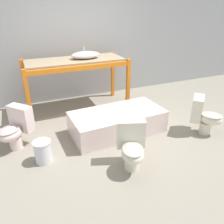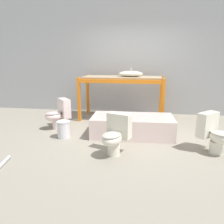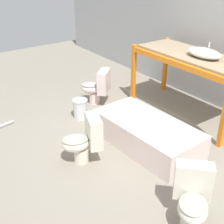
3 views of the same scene
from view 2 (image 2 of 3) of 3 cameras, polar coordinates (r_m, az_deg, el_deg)
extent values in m
plane|color=gray|center=(4.64, 4.54, -5.53)|extent=(12.00, 12.00, 0.00)
cube|color=#9EA0A3|center=(6.26, 6.23, 14.32)|extent=(10.80, 0.08, 3.20)
cube|color=orange|center=(5.46, -8.63, 3.21)|extent=(0.07, 0.07, 1.09)
cube|color=orange|center=(5.22, 13.18, 2.53)|extent=(0.07, 0.07, 1.09)
cube|color=orange|center=(6.25, -6.34, 4.61)|extent=(0.07, 0.07, 1.09)
cube|color=orange|center=(6.04, 12.65, 4.05)|extent=(0.07, 0.07, 1.09)
cube|color=orange|center=(5.18, 2.08, 7.98)|extent=(2.03, 0.06, 0.09)
cube|color=orange|center=(6.00, 3.05, 8.77)|extent=(2.03, 0.06, 0.09)
cube|color=#998466|center=(5.59, 2.61, 9.05)|extent=(1.96, 0.76, 0.04)
ellipsoid|color=silver|center=(5.54, 4.90, 9.92)|extent=(0.60, 0.35, 0.15)
cylinder|color=silver|center=(5.63, 5.00, 11.13)|extent=(0.02, 0.02, 0.08)
cube|color=silver|center=(4.45, 5.34, -3.66)|extent=(1.66, 0.86, 0.40)
cube|color=beige|center=(4.42, 5.38, -2.14)|extent=(1.58, 0.78, 0.16)
cylinder|color=silver|center=(4.04, 25.48, -8.34)|extent=(0.20, 0.20, 0.21)
ellipsoid|color=silver|center=(3.94, 26.59, -5.98)|extent=(0.48, 0.48, 0.21)
ellipsoid|color=#B3AF9F|center=(3.92, 26.71, -4.99)|extent=(0.45, 0.46, 0.03)
cube|color=silver|center=(4.01, 23.69, -3.00)|extent=(0.40, 0.39, 0.42)
cylinder|color=silver|center=(5.05, -14.16, -3.08)|extent=(0.20, 0.20, 0.21)
ellipsoid|color=silver|center=(4.98, -15.01, -1.07)|extent=(0.48, 0.47, 0.21)
ellipsoid|color=#BBA7A3|center=(4.96, -15.06, -0.26)|extent=(0.46, 0.45, 0.03)
cube|color=silver|center=(5.02, -12.36, 1.04)|extent=(0.38, 0.41, 0.42)
cylinder|color=silver|center=(3.59, 0.45, -9.63)|extent=(0.20, 0.20, 0.21)
ellipsoid|color=silver|center=(3.47, -0.08, -7.09)|extent=(0.41, 0.46, 0.21)
ellipsoid|color=#B3AF9F|center=(3.44, -0.08, -5.96)|extent=(0.39, 0.44, 0.03)
cube|color=silver|center=(3.63, 1.90, -3.53)|extent=(0.43, 0.30, 0.42)
cylinder|color=silver|center=(4.43, -12.55, -4.47)|extent=(0.24, 0.24, 0.34)
cylinder|color=silver|center=(4.38, -12.66, -2.46)|extent=(0.26, 0.26, 0.02)
cylinder|color=#B7B7BC|center=(3.68, -26.71, -11.92)|extent=(0.14, 0.46, 0.05)
camera|label=1|loc=(2.11, -50.75, 23.30)|focal=35.00mm
camera|label=3|loc=(3.21, 73.75, 23.68)|focal=50.00mm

